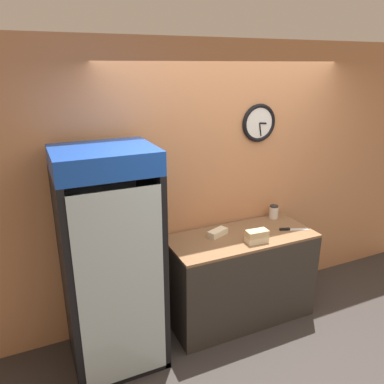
{
  "coord_description": "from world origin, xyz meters",
  "views": [
    {
      "loc": [
        -1.79,
        -1.92,
        2.48
      ],
      "look_at": [
        -0.52,
        0.88,
        1.42
      ],
      "focal_mm": 35.0,
      "sensor_mm": 36.0,
      "label": 1
    }
  ],
  "objects_px": {
    "beverage_cooler": "(109,248)",
    "condiment_jar": "(274,212)",
    "chefs_knife": "(290,229)",
    "sandwich_stack_bottom": "(257,239)",
    "sandwich_stack_middle": "(257,233)",
    "sandwich_flat_left": "(218,233)"
  },
  "relations": [
    {
      "from": "sandwich_flat_left",
      "to": "condiment_jar",
      "type": "relative_size",
      "value": 1.6
    },
    {
      "from": "sandwich_stack_middle",
      "to": "sandwich_flat_left",
      "type": "relative_size",
      "value": 0.92
    },
    {
      "from": "sandwich_stack_bottom",
      "to": "beverage_cooler",
      "type": "bearing_deg",
      "value": 171.79
    },
    {
      "from": "sandwich_stack_bottom",
      "to": "sandwich_stack_middle",
      "type": "relative_size",
      "value": 1.0
    },
    {
      "from": "sandwich_stack_bottom",
      "to": "sandwich_flat_left",
      "type": "xyz_separation_m",
      "value": [
        -0.26,
        0.28,
        -0.0
      ]
    },
    {
      "from": "sandwich_stack_bottom",
      "to": "sandwich_flat_left",
      "type": "relative_size",
      "value": 0.92
    },
    {
      "from": "beverage_cooler",
      "to": "condiment_jar",
      "type": "bearing_deg",
      "value": 7.01
    },
    {
      "from": "sandwich_flat_left",
      "to": "chefs_knife",
      "type": "distance_m",
      "value": 0.74
    },
    {
      "from": "beverage_cooler",
      "to": "chefs_knife",
      "type": "relative_size",
      "value": 6.48
    },
    {
      "from": "sandwich_stack_bottom",
      "to": "sandwich_flat_left",
      "type": "bearing_deg",
      "value": 133.05
    },
    {
      "from": "beverage_cooler",
      "to": "chefs_knife",
      "type": "bearing_deg",
      "value": -3.19
    },
    {
      "from": "beverage_cooler",
      "to": "chefs_knife",
      "type": "height_order",
      "value": "beverage_cooler"
    },
    {
      "from": "sandwich_stack_bottom",
      "to": "chefs_knife",
      "type": "bearing_deg",
      "value": 11.35
    },
    {
      "from": "beverage_cooler",
      "to": "condiment_jar",
      "type": "xyz_separation_m",
      "value": [
        1.81,
        0.22,
        -0.06
      ]
    },
    {
      "from": "chefs_knife",
      "to": "condiment_jar",
      "type": "height_order",
      "value": "condiment_jar"
    },
    {
      "from": "sandwich_stack_bottom",
      "to": "sandwich_stack_middle",
      "type": "height_order",
      "value": "sandwich_stack_middle"
    },
    {
      "from": "sandwich_stack_middle",
      "to": "chefs_knife",
      "type": "height_order",
      "value": "sandwich_stack_middle"
    },
    {
      "from": "sandwich_flat_left",
      "to": "condiment_jar",
      "type": "height_order",
      "value": "condiment_jar"
    },
    {
      "from": "condiment_jar",
      "to": "chefs_knife",
      "type": "bearing_deg",
      "value": -95.81
    },
    {
      "from": "sandwich_stack_bottom",
      "to": "sandwich_stack_middle",
      "type": "xyz_separation_m",
      "value": [
        -0.0,
        0.0,
        0.06
      ]
    },
    {
      "from": "beverage_cooler",
      "to": "condiment_jar",
      "type": "relative_size",
      "value": 13.32
    },
    {
      "from": "sandwich_stack_middle",
      "to": "sandwich_stack_bottom",
      "type": "bearing_deg",
      "value": 0.0
    }
  ]
}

